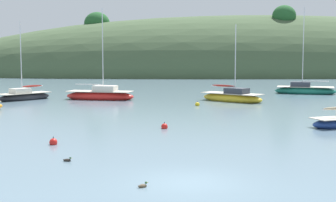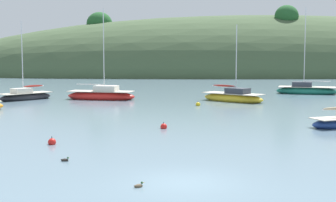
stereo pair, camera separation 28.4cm
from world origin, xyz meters
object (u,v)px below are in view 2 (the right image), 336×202
at_px(sailboat_orange_cutter, 306,90).
at_px(duck_lone_right, 139,186).
at_px(sailboat_grey_yawl, 101,95).
at_px(sailboat_teal_outer, 25,96).
at_px(mooring_buoy_outer, 164,127).
at_px(duck_lone_left, 65,160).
at_px(sailboat_cream_ketch, 233,97).
at_px(mooring_buoy_channel, 198,104).
at_px(mooring_buoy_inner, 52,142).

relative_size(sailboat_orange_cutter, duck_lone_right, 26.57).
distance_m(sailboat_grey_yawl, sailboat_teal_outer, 8.07).
height_order(mooring_buoy_outer, duck_lone_right, mooring_buoy_outer).
bearing_deg(sailboat_grey_yawl, duck_lone_left, -87.48).
bearing_deg(sailboat_cream_ketch, sailboat_orange_cutter, 40.79).
height_order(duck_lone_right, duck_lone_left, same).
xyz_separation_m(sailboat_teal_outer, mooring_buoy_channel, (17.83, -6.62, -0.26)).
relative_size(sailboat_teal_outer, duck_lone_right, 21.26).
xyz_separation_m(sailboat_grey_yawl, sailboat_teal_outer, (-8.07, -0.11, -0.06)).
distance_m(mooring_buoy_channel, mooring_buoy_outer, 14.45).
xyz_separation_m(sailboat_cream_ketch, mooring_buoy_outer, (-7.64, -18.08, -0.30)).
distance_m(sailboat_teal_outer, mooring_buoy_channel, 19.02).
relative_size(mooring_buoy_outer, duck_lone_right, 1.34).
bearing_deg(sailboat_grey_yawl, duck_lone_right, -82.09).
relative_size(mooring_buoy_channel, mooring_buoy_outer, 1.00).
height_order(sailboat_grey_yawl, duck_lone_right, sailboat_grey_yawl).
bearing_deg(mooring_buoy_channel, sailboat_orange_cutter, 42.13).
distance_m(sailboat_cream_ketch, mooring_buoy_outer, 19.63).
height_order(mooring_buoy_inner, mooring_buoy_channel, same).
xyz_separation_m(sailboat_orange_cutter, sailboat_teal_outer, (-32.32, -6.49, -0.05)).
bearing_deg(sailboat_orange_cutter, duck_lone_right, -115.10).
distance_m(mooring_buoy_outer, duck_lone_right, 14.35).
bearing_deg(mooring_buoy_outer, sailboat_cream_ketch, 67.10).
relative_size(mooring_buoy_inner, mooring_buoy_channel, 1.00).
distance_m(duck_lone_right, duck_lone_left, 5.78).
bearing_deg(mooring_buoy_inner, duck_lone_right, -60.65).
relative_size(sailboat_cream_ketch, mooring_buoy_channel, 14.98).
height_order(sailboat_grey_yawl, duck_lone_left, sailboat_grey_yawl).
bearing_deg(sailboat_grey_yawl, mooring_buoy_channel, -34.56).
bearing_deg(duck_lone_right, mooring_buoy_inner, 119.35).
height_order(sailboat_cream_ketch, duck_lone_left, sailboat_cream_ketch).
bearing_deg(duck_lone_left, sailboat_orange_cutter, 58.10).
bearing_deg(mooring_buoy_channel, sailboat_teal_outer, 159.64).
bearing_deg(duck_lone_right, mooring_buoy_channel, 80.18).
relative_size(mooring_buoy_inner, duck_lone_left, 1.27).
distance_m(sailboat_cream_ketch, sailboat_teal_outer, 22.01).
relative_size(sailboat_cream_ketch, duck_lone_right, 20.12).
distance_m(sailboat_teal_outer, mooring_buoy_outer, 25.04).
xyz_separation_m(sailboat_orange_cutter, mooring_buoy_channel, (-14.49, -13.11, -0.31)).
xyz_separation_m(sailboat_grey_yawl, mooring_buoy_outer, (6.16, -20.71, -0.32)).
height_order(mooring_buoy_channel, mooring_buoy_outer, same).
bearing_deg(duck_lone_left, mooring_buoy_channel, 70.44).
height_order(sailboat_orange_cutter, mooring_buoy_outer, sailboat_orange_cutter).
bearing_deg(duck_lone_right, duck_lone_left, 127.58).
height_order(mooring_buoy_channel, duck_lone_left, mooring_buoy_channel).
xyz_separation_m(sailboat_cream_ketch, sailboat_grey_yawl, (-13.80, 2.64, 0.02)).
distance_m(sailboat_grey_yawl, mooring_buoy_channel, 11.86).
bearing_deg(mooring_buoy_outer, duck_lone_left, -116.40).
height_order(sailboat_orange_cutter, duck_lone_right, sailboat_orange_cutter).
height_order(mooring_buoy_channel, duck_lone_right, mooring_buoy_channel).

